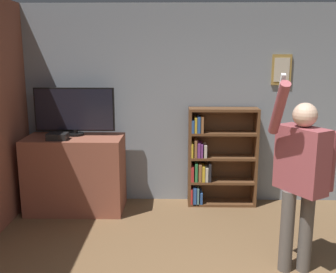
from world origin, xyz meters
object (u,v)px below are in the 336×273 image
at_px(television, 75,111).
at_px(person, 301,172).
at_px(bookshelf, 216,158).
at_px(game_console, 58,136).

xyz_separation_m(television, person, (2.47, -1.57, -0.32)).
bearing_deg(television, bookshelf, 4.16).
bearing_deg(game_console, bookshelf, 11.22).
distance_m(television, game_console, 0.42).
bearing_deg(bookshelf, person, -70.48).
height_order(television, bookshelf, television).
bearing_deg(bookshelf, television, -175.84).
bearing_deg(person, bookshelf, 167.21).
bearing_deg(television, game_console, -121.06).
distance_m(bookshelf, person, 1.84).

